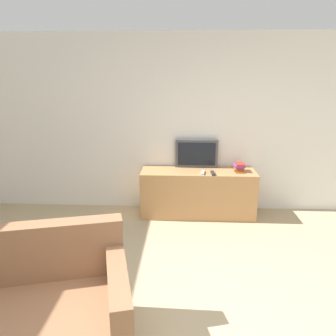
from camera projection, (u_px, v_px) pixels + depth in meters
The scene contains 7 objects.
wall_back at pixel (186, 125), 4.85m from camera, with size 9.00×0.06×2.60m.
tv_stand at pixel (198, 193), 4.81m from camera, with size 1.65×0.50×0.68m.
television at pixel (197, 153), 4.86m from camera, with size 0.63×0.09×0.42m.
couch at pixel (8, 325), 2.31m from camera, with size 1.87×1.32×0.91m.
book_stack at pixel (239, 167), 4.68m from camera, with size 0.15×0.22×0.12m.
remote_on_stand at pixel (203, 173), 4.59m from camera, with size 0.06×0.20×0.02m.
remote_secondary at pixel (213, 173), 4.56m from camera, with size 0.06×0.19×0.02m.
Camera 1 is at (-0.03, -1.82, 2.00)m, focal length 35.00 mm.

